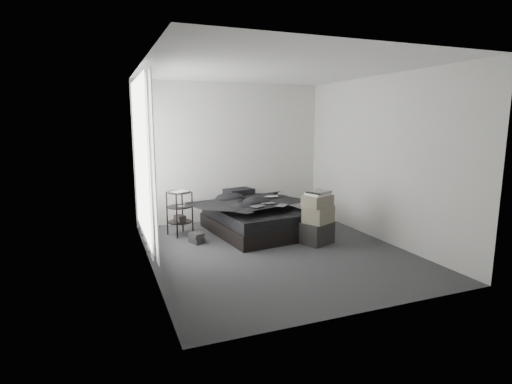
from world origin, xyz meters
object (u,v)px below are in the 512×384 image
object	(u,v)px
bed	(255,226)
box_lower	(317,233)
laptop	(271,194)
side_stand	(180,214)

from	to	relation	value
bed	box_lower	distance (m)	1.15
laptop	box_lower	size ratio (longest dim) A/B	0.62
bed	box_lower	size ratio (longest dim) A/B	3.89
bed	laptop	distance (m)	0.62
box_lower	laptop	bearing A→B (deg)	109.60
side_stand	box_lower	size ratio (longest dim) A/B	1.61
bed	laptop	size ratio (longest dim) A/B	6.24
bed	laptop	xyz separation A→B (m)	(0.32, 0.08, 0.53)
bed	side_stand	xyz separation A→B (m)	(-1.23, 0.33, 0.25)
bed	box_lower	xyz separation A→B (m)	(0.68, -0.92, 0.05)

